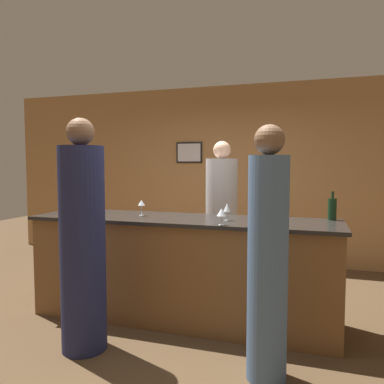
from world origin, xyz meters
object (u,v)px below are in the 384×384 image
at_px(guest_0, 268,260).
at_px(guest_1, 83,244).
at_px(bartender, 221,223).
at_px(wine_bottle_0, 332,209).

relative_size(guest_0, guest_1, 0.95).
height_order(bartender, wine_bottle_0, bartender).
bearing_deg(guest_0, wine_bottle_0, 66.40).
relative_size(bartender, wine_bottle_0, 6.73).
bearing_deg(wine_bottle_0, guest_1, -150.64).
bearing_deg(bartender, wine_bottle_0, 152.51).
bearing_deg(wine_bottle_0, bartender, 152.51).
xyz_separation_m(guest_1, wine_bottle_0, (1.99, 1.12, 0.24)).
distance_m(bartender, guest_1, 1.91).
height_order(guest_0, guest_1, guest_1).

